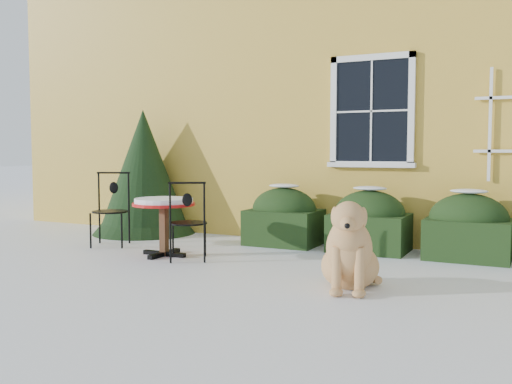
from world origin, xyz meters
The scene contains 8 objects.
ground centered at (0.00, 0.00, 0.00)m, with size 80.00×80.00×0.00m, color white.
house centered at (0.00, 7.00, 3.22)m, with size 12.40×8.40×6.40m.
hedge_row centered at (1.65, 2.55, 0.40)m, with size 4.95×0.80×0.91m.
evergreen_shrub centered at (-2.91, 2.58, 0.84)m, with size 1.73×1.73×2.10m.
bistro_table centered at (-1.37, 0.99, 0.64)m, with size 0.83×0.83×0.77m.
patio_chair_near centered at (-0.90, 0.86, 0.51)m, with size 0.62×0.61×1.02m.
patio_chair_far centered at (-2.58, 1.34, 0.54)m, with size 0.64×0.64×1.09m.
dog centered at (1.42, 0.25, 0.38)m, with size 0.73×1.06×0.94m.
Camera 1 is at (3.09, -5.23, 1.40)m, focal length 40.00 mm.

